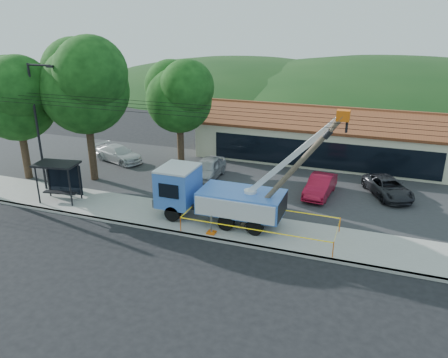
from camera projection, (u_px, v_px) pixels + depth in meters
ground at (196, 258)px, 22.77m from camera, size 120.00×120.00×0.00m
curb at (211, 239)px, 24.60m from camera, size 60.00×0.25×0.15m
sidewalk at (222, 225)px, 26.27m from camera, size 60.00×4.00×0.15m
parking_lot at (259, 181)px, 33.32m from camera, size 60.00×12.00×0.10m
strip_mall at (328, 138)px, 38.41m from camera, size 22.50×8.53×4.67m
streetlight at (39, 119)px, 29.80m from camera, size 2.13×0.22×9.00m
tree_west_near at (84, 81)px, 31.10m from camera, size 7.56×6.72×10.80m
tree_west_far at (15, 95)px, 31.74m from camera, size 6.84×6.08×9.48m
tree_lot at (179, 93)px, 34.33m from camera, size 6.30×5.60×8.94m
hill_west at (244, 90)px, 76.05m from camera, size 78.40×56.00×28.00m
hill_center at (396, 98)px, 67.95m from camera, size 89.60×64.00×32.00m
utility_truck at (216, 195)px, 26.26m from camera, size 11.03×4.16×7.28m
leaning_pole at (293, 170)px, 23.68m from camera, size 5.53×1.66×7.20m
bus_shelter at (59, 172)px, 29.04m from camera, size 3.00×2.13×2.67m
caution_tape at (260, 221)px, 25.09m from camera, size 8.72×3.13×0.90m
car_silver at (208, 179)px, 33.87m from camera, size 2.04×4.71×1.58m
car_red at (319, 196)px, 30.63m from camera, size 1.91×4.43×1.42m
car_white at (119, 162)px, 37.84m from camera, size 5.09×3.27×1.37m
car_dark at (386, 197)px, 30.51m from camera, size 3.97×5.07×1.28m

